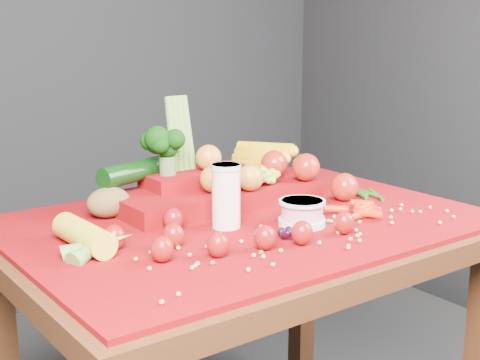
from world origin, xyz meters
TOP-DOWN VIEW (x-y plane):
  - table at (0.00, 0.00)m, footprint 1.10×0.80m
  - red_cloth at (0.00, 0.00)m, footprint 1.05×0.75m
  - milk_glass at (-0.07, -0.03)m, footprint 0.07×0.07m
  - yogurt_bowl at (0.07, -0.12)m, footprint 0.11×0.11m
  - strawberry_scatter at (-0.16, -0.13)m, footprint 0.48×0.28m
  - dark_grape_cluster at (-0.00, -0.17)m, footprint 0.06×0.05m
  - soybean_scatter at (0.00, -0.20)m, footprint 0.84×0.24m
  - corn_ear at (-0.38, -0.01)m, footprint 0.19×0.23m
  - potato at (-0.25, 0.20)m, footprint 0.11×0.08m
  - baby_carrot_pile at (0.24, -0.15)m, footprint 0.18×0.17m
  - green_bean_pile at (0.38, -0.01)m, footprint 0.14×0.12m
  - produce_mound at (0.04, 0.16)m, footprint 0.60×0.36m

SIDE VIEW (x-z plane):
  - table at x=0.00m, z-range 0.28..1.03m
  - red_cloth at x=0.00m, z-range 0.75..0.76m
  - soybean_scatter at x=0.00m, z-range 0.76..0.77m
  - green_bean_pile at x=0.38m, z-range 0.76..0.77m
  - dark_grape_cluster at x=0.00m, z-range 0.76..0.79m
  - baby_carrot_pile at x=0.24m, z-range 0.76..0.79m
  - corn_ear at x=-0.38m, z-range 0.76..0.81m
  - strawberry_scatter at x=-0.16m, z-range 0.76..0.82m
  - yogurt_bowl at x=0.07m, z-range 0.76..0.82m
  - potato at x=-0.25m, z-range 0.76..0.83m
  - produce_mound at x=0.04m, z-range 0.69..0.95m
  - milk_glass at x=-0.07m, z-range 0.77..0.91m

